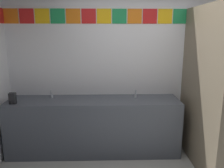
% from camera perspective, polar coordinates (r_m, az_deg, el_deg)
% --- Properties ---
extents(wall_back, '(4.40, 0.09, 2.80)m').
position_cam_1_polar(wall_back, '(3.73, 8.89, 5.94)').
color(wall_back, silver).
rests_on(wall_back, ground_plane).
extents(vanity_counter, '(2.58, 0.58, 0.85)m').
position_cam_1_polar(vanity_counter, '(3.61, -4.51, -10.21)').
color(vanity_counter, '#4C515B').
rests_on(vanity_counter, ground_plane).
extents(faucet_left, '(0.04, 0.10, 0.14)m').
position_cam_1_polar(faucet_left, '(3.64, -14.79, -2.66)').
color(faucet_left, silver).
rests_on(faucet_left, vanity_counter).
extents(faucet_right, '(0.04, 0.10, 0.14)m').
position_cam_1_polar(faucet_right, '(3.57, 5.83, -2.58)').
color(faucet_right, silver).
rests_on(faucet_right, vanity_counter).
extents(soap_dispenser, '(0.09, 0.09, 0.16)m').
position_cam_1_polar(soap_dispenser, '(3.54, -23.48, -3.30)').
color(soap_dispenser, black).
rests_on(soap_dispenser, vanity_counter).
extents(stall_divider, '(0.92, 1.33, 2.18)m').
position_cam_1_polar(stall_divider, '(3.14, 25.43, -2.34)').
color(stall_divider, '#726651').
rests_on(stall_divider, ground_plane).
extents(toilet, '(0.39, 0.49, 0.74)m').
position_cam_1_polar(toilet, '(3.94, 25.64, -11.53)').
color(toilet, white).
rests_on(toilet, ground_plane).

